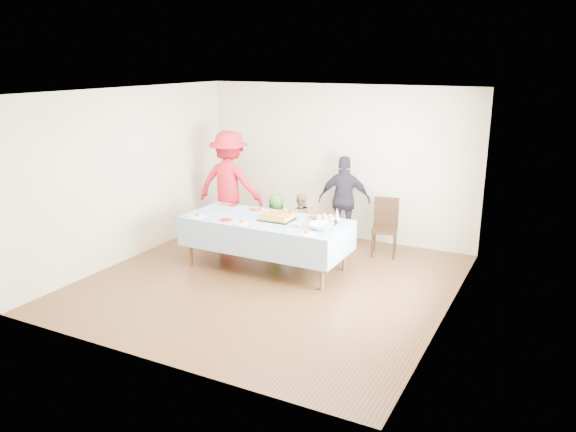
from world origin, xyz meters
name	(u,v)px	position (x,y,z in m)	size (l,w,h in m)	color
ground	(269,282)	(0.00, 0.00, 0.00)	(5.00, 5.00, 0.00)	#492F14
room_walls	(272,161)	(0.05, 0.00, 1.77)	(5.04, 5.04, 2.72)	beige
party_table	(266,222)	(-0.32, 0.49, 0.72)	(2.50, 1.10, 0.78)	brown
birthday_cake	(277,217)	(-0.15, 0.51, 0.82)	(0.50, 0.38, 0.09)	black
rolls_tray	(325,219)	(0.55, 0.71, 0.83)	(0.38, 0.38, 0.11)	black
punch_bowl	(321,226)	(0.63, 0.39, 0.82)	(0.35, 0.35, 0.08)	silver
party_hat	(337,214)	(0.64, 0.95, 0.87)	(0.10, 0.10, 0.17)	white
fork_pile	(296,225)	(0.27, 0.33, 0.81)	(0.24, 0.18, 0.07)	white
plate_red_far_a	(232,205)	(-1.20, 0.93, 0.79)	(0.16, 0.16, 0.01)	#B5230D
plate_red_far_b	(255,209)	(-0.73, 0.87, 0.79)	(0.19, 0.19, 0.01)	#B5230D
plate_red_far_c	(285,212)	(-0.23, 0.94, 0.79)	(0.20, 0.20, 0.01)	#B5230D
plate_red_far_d	(314,217)	(0.30, 0.88, 0.79)	(0.19, 0.19, 0.01)	#B5230D
plate_red_near	(226,220)	(-0.83, 0.15, 0.79)	(0.18, 0.18, 0.01)	#B5230D
plate_white_left	(198,216)	(-1.31, 0.11, 0.79)	(0.22, 0.22, 0.01)	white
plate_white_mid	(242,223)	(-0.52, 0.11, 0.79)	(0.20, 0.20, 0.01)	white
plate_white_right	(307,234)	(0.55, 0.09, 0.79)	(0.22, 0.22, 0.01)	white
dining_chair	(385,223)	(1.09, 1.94, 0.52)	(0.48, 0.48, 0.93)	black
toddler_left	(225,226)	(-1.37, 0.93, 0.41)	(0.30, 0.20, 0.82)	#D31A4A
toddler_mid	(276,221)	(-0.63, 1.38, 0.47)	(0.46, 0.30, 0.94)	#347A28
toddler_right	(300,220)	(-0.33, 1.68, 0.46)	(0.45, 0.35, 0.92)	#AB7950
adult_left	(230,184)	(-1.70, 1.62, 0.95)	(1.23, 0.71, 1.90)	red
adult_right	(344,200)	(0.27, 2.20, 0.76)	(0.89, 0.37, 1.52)	#2B2736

